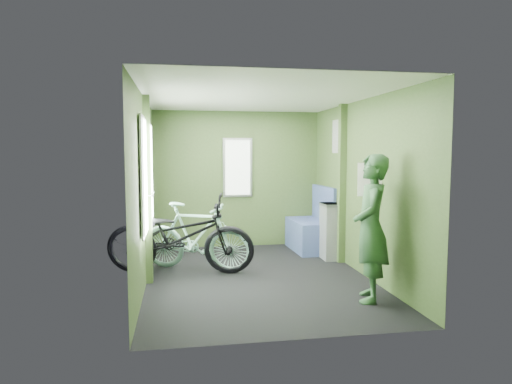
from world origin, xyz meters
TOP-DOWN VIEW (x-y plane):
  - room at (-0.04, 0.04)m, footprint 4.00×4.02m
  - bicycle_black at (-0.98, 0.31)m, footprint 2.09×1.22m
  - bicycle_mint at (-0.77, 0.45)m, footprint 1.67×1.16m
  - passenger at (1.06, -1.10)m, footprint 0.55×0.71m
  - waste_box at (1.26, 0.80)m, footprint 0.25×0.35m
  - bench_seat at (1.15, 1.45)m, footprint 0.59×1.02m

SIDE VIEW (x-z plane):
  - bicycle_black at x=-0.98m, z-range -0.57..0.57m
  - bicycle_mint at x=-0.77m, z-range -0.50..0.50m
  - bench_seat at x=1.15m, z-range -0.22..0.84m
  - waste_box at x=1.26m, z-range 0.00..0.85m
  - passenger at x=1.06m, z-range 0.00..1.60m
  - room at x=-0.04m, z-range 0.28..2.59m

